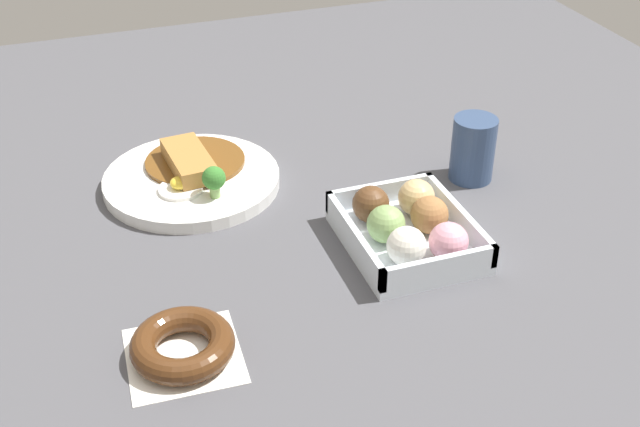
{
  "coord_description": "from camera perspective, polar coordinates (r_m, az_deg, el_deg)",
  "views": [
    {
      "loc": [
        -0.84,
        0.29,
        0.6
      ],
      "look_at": [
        -0.02,
        0.0,
        0.03
      ],
      "focal_mm": 45.69,
      "sensor_mm": 36.0,
      "label": 1
    }
  ],
  "objects": [
    {
      "name": "donut_box",
      "position": [
        1.02,
        6.2,
        -1.0
      ],
      "size": [
        0.18,
        0.15,
        0.06
      ],
      "color": "silver",
      "rests_on": "ground_plane"
    },
    {
      "name": "curry_plate",
      "position": [
        1.16,
        -8.94,
        2.56
      ],
      "size": [
        0.25,
        0.25,
        0.06
      ],
      "color": "white",
      "rests_on": "ground_plane"
    },
    {
      "name": "ground_plane",
      "position": [
        1.07,
        -0.13,
        -0.77
      ],
      "size": [
        1.6,
        1.6,
        0.0
      ],
      "primitive_type": "plane",
      "color": "#4C4C51"
    },
    {
      "name": "coffee_mug",
      "position": [
        1.17,
        10.66,
        4.46
      ],
      "size": [
        0.06,
        0.06,
        0.09
      ],
      "primitive_type": "cylinder",
      "color": "#33476B",
      "rests_on": "ground_plane"
    },
    {
      "name": "chocolate_ring_donut",
      "position": [
        0.88,
        -9.59,
        -9.1
      ],
      "size": [
        0.12,
        0.12,
        0.03
      ],
      "color": "white",
      "rests_on": "ground_plane"
    }
  ]
}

